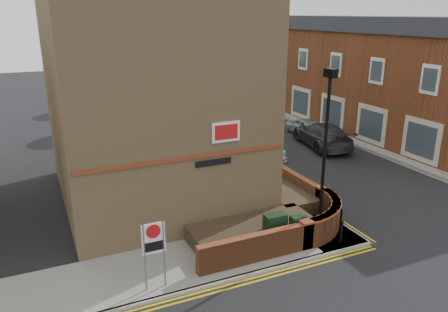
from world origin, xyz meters
TOP-DOWN VIEW (x-y plane):
  - ground at (0.00, 0.00)m, footprint 120.00×120.00m
  - pavement_corner at (-3.50, 1.50)m, footprint 13.00×3.00m
  - pavement_main at (2.00, 16.00)m, footprint 2.00×32.00m
  - pavement_far at (13.00, 13.00)m, footprint 4.00×40.00m
  - kerb_side at (-3.50, 0.00)m, footprint 13.00×0.15m
  - kerb_main_near at (3.00, 16.00)m, footprint 0.15×32.00m
  - kerb_main_far at (11.00, 13.00)m, footprint 0.15×40.00m
  - yellow_lines_side at (-3.50, -0.25)m, footprint 13.00×0.28m
  - yellow_lines_main at (3.25, 16.00)m, footprint 0.28×32.00m
  - corner_building at (-2.84, 8.00)m, footprint 8.95×10.40m
  - garden_wall at (0.00, 2.50)m, footprint 6.80×6.00m
  - lamppost at (1.60, 1.20)m, footprint 0.25×0.50m
  - utility_cabinet_large at (-0.30, 1.30)m, footprint 0.80×0.45m
  - utility_cabinet_small at (0.50, 1.00)m, footprint 0.55×0.40m
  - bollard_near at (2.00, 0.40)m, footprint 0.11×0.11m
  - bollard_far at (2.60, 1.20)m, footprint 0.11×0.11m
  - zone_sign at (-5.00, 0.50)m, footprint 0.72×0.07m
  - far_terrace at (14.50, 17.00)m, footprint 5.40×30.40m
  - far_terrace_cream at (14.50, 38.00)m, footprint 5.40×12.40m
  - tree_near at (2.00, 14.05)m, footprint 3.64×3.65m
  - tree_mid at (2.00, 22.05)m, footprint 4.03×4.03m
  - tree_far at (2.00, 30.05)m, footprint 3.81×3.81m
  - traffic_light_assembly at (2.40, 25.00)m, footprint 0.20×0.16m
  - silver_car_near at (3.60, 10.72)m, footprint 2.71×4.81m
  - red_car_main at (5.00, 20.96)m, footprint 4.43×5.92m
  - grey_car_far at (9.00, 11.07)m, footprint 3.14×5.70m
  - silver_car_far at (9.61, 14.00)m, footprint 1.65×3.68m

SIDE VIEW (x-z plane):
  - ground at x=0.00m, z-range 0.00..0.00m
  - garden_wall at x=0.00m, z-range -0.60..0.60m
  - yellow_lines_side at x=-3.50m, z-range 0.00..0.01m
  - yellow_lines_main at x=3.25m, z-range 0.00..0.01m
  - pavement_corner at x=-3.50m, z-range 0.00..0.12m
  - pavement_main at x=2.00m, z-range 0.00..0.12m
  - pavement_far at x=13.00m, z-range 0.00..0.12m
  - kerb_side at x=-3.50m, z-range 0.00..0.12m
  - kerb_main_near at x=3.00m, z-range 0.00..0.12m
  - kerb_main_far at x=11.00m, z-range 0.00..0.12m
  - bollard_near at x=2.00m, z-range 0.12..1.02m
  - bollard_far at x=2.60m, z-range 0.12..1.02m
  - silver_car_far at x=9.61m, z-range 0.00..1.23m
  - utility_cabinet_small at x=0.50m, z-range 0.12..1.22m
  - utility_cabinet_large at x=-0.30m, z-range 0.12..1.32m
  - red_car_main at x=5.00m, z-range 0.00..1.49m
  - silver_car_near at x=3.60m, z-range 0.00..1.50m
  - grey_car_far at x=9.00m, z-range 0.00..1.57m
  - zone_sign at x=-5.00m, z-range 0.54..2.74m
  - traffic_light_assembly at x=2.40m, z-range 0.68..4.88m
  - lamppost at x=1.60m, z-range 0.19..6.49m
  - far_terrace at x=14.50m, z-range 0.04..8.04m
  - far_terrace_cream at x=14.50m, z-range 0.05..8.05m
  - tree_near at x=2.00m, z-range 1.35..8.05m
  - tree_far at x=2.00m, z-range 1.41..8.42m
  - tree_mid at x=2.00m, z-range 1.49..8.91m
  - corner_building at x=-2.84m, z-range -0.57..13.03m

